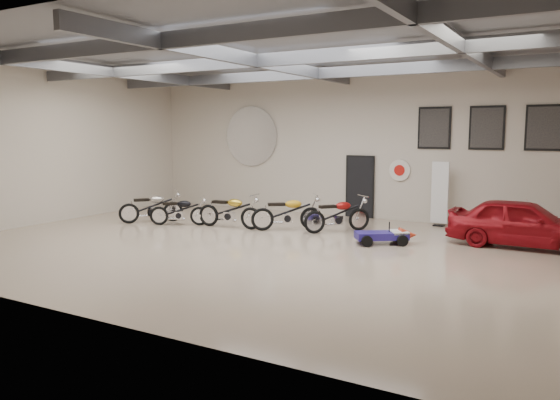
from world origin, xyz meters
The scene contains 19 objects.
floor centered at (0.00, 0.00, 0.00)m, with size 16.00×12.00×0.01m, color tan.
ceiling centered at (0.00, 0.00, 5.00)m, with size 16.00×12.00×0.01m, color slate.
back_wall centered at (0.00, 6.00, 2.50)m, with size 16.00×0.02×5.00m, color beige.
left_wall centered at (-8.00, 0.00, 2.50)m, with size 0.02×12.00×5.00m, color beige.
ceiling_beams centered at (0.00, 0.00, 4.75)m, with size 15.80×11.80×0.32m, color #5A5C62, non-canonical shape.
door centered at (0.50, 5.95, 1.05)m, with size 0.92×0.08×2.10m, color black.
logo_plaque centered at (-4.00, 5.95, 2.80)m, with size 2.30×0.06×1.16m, color silver, non-canonical shape.
poster_left centered at (3.00, 5.96, 3.10)m, with size 1.05×0.08×1.35m, color black, non-canonical shape.
poster_mid centered at (4.60, 5.96, 3.10)m, with size 1.05×0.08×1.35m, color black, non-canonical shape.
poster_right centered at (6.20, 5.96, 3.10)m, with size 1.05×0.08×1.35m, color black, non-canonical shape.
oil_sign centered at (1.90, 5.95, 1.70)m, with size 0.72×0.10×0.72m, color white, non-canonical shape.
banner_stand centered at (3.36, 5.50, 0.99)m, with size 0.54×0.22×1.99m, color white, non-canonical shape.
motorcycle_silver centered at (-5.08, 1.51, 0.53)m, with size 2.04×0.63×1.06m, color silver, non-canonical shape.
motorcycle_black centered at (-3.91, 1.53, 0.48)m, with size 1.86×0.58×0.97m, color silver, non-canonical shape.
motorcycle_gold centered at (-2.24, 1.94, 0.56)m, with size 2.14×0.66×1.11m, color silver, non-canonical shape.
motorcycle_yellow centered at (-0.49, 2.49, 0.56)m, with size 2.14×0.66×1.11m, color silver, non-canonical shape.
motorcycle_red centered at (0.96, 2.95, 0.55)m, with size 2.10×0.65×1.09m, color silver, non-canonical shape.
go_kart centered at (2.82, 2.02, 0.31)m, with size 1.69×0.76×0.61m, color navy, non-canonical shape.
vintage_car centered at (6.00, 3.41, 0.63)m, with size 3.72×1.50×1.27m, color maroon.
Camera 1 is at (7.46, -11.84, 3.02)m, focal length 35.00 mm.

